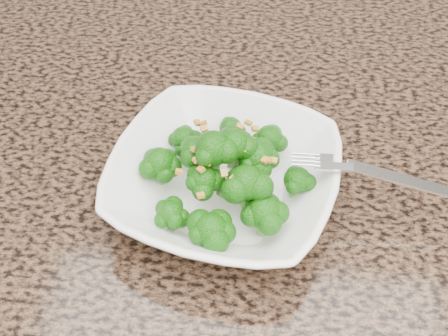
# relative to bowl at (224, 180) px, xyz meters

# --- Properties ---
(cabinet) EXTENTS (1.55, 0.95, 0.87)m
(cabinet) POSITION_rel_bowl_xyz_m (0.02, 0.12, -0.49)
(cabinet) COLOR #3D2418
(cabinet) RESTS_ON ground
(granite_counter) EXTENTS (1.64, 1.04, 0.03)m
(granite_counter) POSITION_rel_bowl_xyz_m (0.02, 0.12, -0.04)
(granite_counter) COLOR brown
(granite_counter) RESTS_ON cabinet
(bowl) EXTENTS (0.29, 0.29, 0.06)m
(bowl) POSITION_rel_bowl_xyz_m (0.00, 0.00, 0.00)
(bowl) COLOR white
(bowl) RESTS_ON granite_counter
(broccoli_pile) EXTENTS (0.21, 0.21, 0.06)m
(broccoli_pile) POSITION_rel_bowl_xyz_m (0.00, 0.00, 0.06)
(broccoli_pile) COLOR #18650B
(broccoli_pile) RESTS_ON bowl
(garlic_topping) EXTENTS (0.13, 0.13, 0.01)m
(garlic_topping) POSITION_rel_bowl_xyz_m (0.00, 0.00, 0.10)
(garlic_topping) COLOR gold
(garlic_topping) RESTS_ON broccoli_pile
(fork) EXTENTS (0.19, 0.04, 0.01)m
(fork) POSITION_rel_bowl_xyz_m (0.13, -0.00, 0.04)
(fork) COLOR silver
(fork) RESTS_ON bowl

